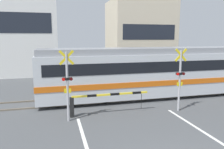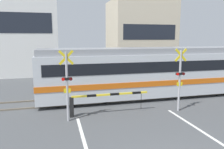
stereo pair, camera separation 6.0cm
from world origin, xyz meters
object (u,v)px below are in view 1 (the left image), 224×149
at_px(crossing_signal_right, 180,77).
at_px(commuter_train, 194,69).
at_px(crossing_barrier_far, 121,77).
at_px(pedestrian, 96,71).
at_px(crossing_signal_left, 67,83).
at_px(crossing_barrier_near, 94,100).

bearing_deg(crossing_signal_right, commuter_train, 45.56).
xyz_separation_m(crossing_barrier_far, crossing_signal_right, (1.32, -6.24, 1.05)).
bearing_deg(crossing_signal_right, pedestrian, 106.47).
bearing_deg(crossing_barrier_far, commuter_train, -36.67).
bearing_deg(crossing_signal_left, crossing_signal_right, 0.00).
xyz_separation_m(crossing_barrier_far, pedestrian, (-1.42, 3.02, 0.15)).
bearing_deg(crossing_signal_right, crossing_barrier_near, 173.90).
bearing_deg(pedestrian, crossing_signal_left, -108.10).
bearing_deg(crossing_barrier_far, pedestrian, 115.14).
xyz_separation_m(commuter_train, crossing_barrier_far, (-4.30, 3.20, -0.95)).
relative_size(crossing_signal_left, pedestrian, 2.05).
height_order(crossing_barrier_near, crossing_signal_right, crossing_signal_right).
relative_size(crossing_barrier_near, crossing_signal_right, 1.22).
relative_size(crossing_barrier_near, crossing_signal_left, 1.22).
height_order(crossing_barrier_near, pedestrian, pedestrian).
height_order(commuter_train, pedestrian, commuter_train).
bearing_deg(crossing_barrier_far, crossing_barrier_near, -118.41).
bearing_deg(crossing_barrier_near, commuter_train, 19.06).
bearing_deg(crossing_signal_right, crossing_signal_left, 180.00).
xyz_separation_m(crossing_signal_left, crossing_signal_right, (5.76, 0.00, 0.00)).
height_order(commuter_train, crossing_barrier_near, commuter_train).
bearing_deg(commuter_train, crossing_barrier_near, -160.94).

